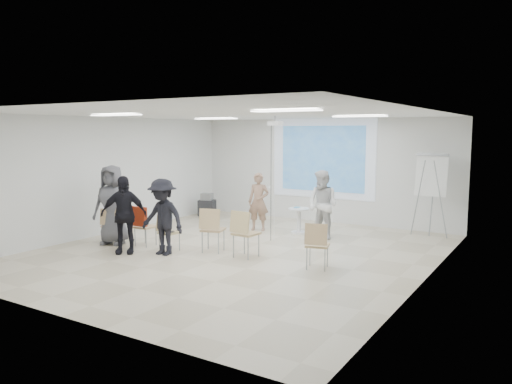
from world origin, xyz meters
The scene contains 30 objects.
floor centered at (0.00, 0.00, -0.05)m, with size 8.00×9.00×0.10m, color beige.
ceiling centered at (0.00, 0.00, 3.05)m, with size 8.00×9.00×0.10m, color white.
wall_back centered at (0.00, 4.55, 1.50)m, with size 8.00×0.10×3.00m, color silver.
wall_left centered at (-4.05, 0.00, 1.50)m, with size 0.10×9.00×3.00m, color silver.
wall_right centered at (4.05, 0.00, 1.50)m, with size 0.10×9.00×3.00m, color silver.
projection_halo centered at (0.00, 4.49, 1.85)m, with size 3.20×0.01×2.30m, color silver.
projection_image centered at (0.00, 4.47, 1.85)m, with size 2.60×0.01×1.90m, color teal.
pedestal_table centered at (0.22, 2.56, 0.38)m, with size 0.63×0.63×0.68m.
player_left centered at (-0.88, 2.36, 0.88)m, with size 0.64×0.43×1.75m, color #A27A63.
player_right centered at (1.01, 2.29, 0.94)m, with size 0.90×0.72×1.87m, color white.
controller_left centered at (-0.70, 2.61, 1.15)m, with size 0.04×0.11×0.04m, color white.
controller_right centered at (0.83, 2.54, 1.26)m, with size 0.04×0.11×0.04m, color white.
chair_far_left centered at (-3.00, -0.85, 0.50)m, with size 0.53×0.54×0.85m.
chair_left_mid centered at (-2.16, -0.65, 0.53)m, with size 0.43×0.46×0.89m.
chair_left_inner centered at (-1.35, -0.74, 0.49)m, with size 0.41×0.44×0.82m.
chair_center centered at (-0.45, -0.30, 0.58)m, with size 0.58×0.61×0.99m.
chair_right_inner centered at (0.39, -0.33, 0.59)m, with size 0.50×0.54×1.00m.
chair_right_far centered at (2.06, -0.34, 0.54)m, with size 0.53×0.56×0.91m.
red_jacket centered at (-2.16, -0.79, 0.72)m, with size 0.46×0.10×0.44m, color #9F2B13.
laptop centered at (-1.34, -0.65, 0.44)m, with size 0.30×0.22×0.02m, color black.
audience_left centered at (-2.05, -1.33, 0.97)m, with size 1.13×0.68×1.94m, color black.
audience_mid centered at (-1.24, -0.99, 0.93)m, with size 1.20×0.66×1.86m, color black.
audience_outer centered at (-2.94, -0.83, 1.04)m, with size 1.02×0.67×2.08m, color #57565B.
flipchart_easel centered at (3.21, 3.86, 1.55)m, with size 0.91×0.68×2.10m.
av_cart centered at (-3.40, 3.40, 0.34)m, with size 0.58×0.52×0.73m.
ceiling_projector centered at (0.10, 1.49, 2.69)m, with size 0.30×0.25×3.00m.
fluor_panel_nw centered at (-2.00, 2.00, 2.97)m, with size 1.20×0.30×0.02m, color white.
fluor_panel_ne centered at (2.00, 2.00, 2.97)m, with size 1.20×0.30×0.02m, color white.
fluor_panel_sw centered at (-2.00, -1.50, 2.97)m, with size 1.20×0.30×0.02m, color white.
fluor_panel_se centered at (2.00, -1.50, 2.97)m, with size 1.20×0.30×0.02m, color white.
Camera 1 is at (5.96, -8.87, 2.62)m, focal length 35.00 mm.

